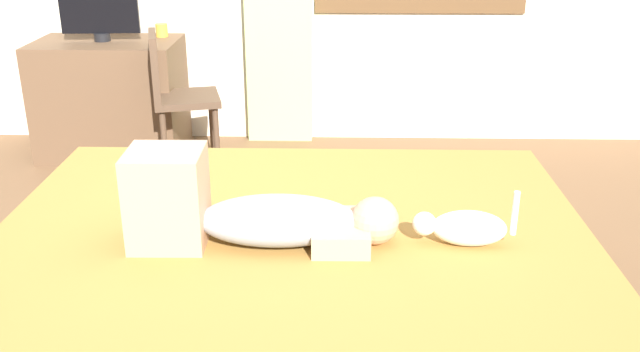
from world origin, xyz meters
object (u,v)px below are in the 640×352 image
Objects in this scene: person_lying at (250,213)px; desk at (111,98)px; cat at (464,227)px; cup at (162,30)px; chair_by_desk at (174,92)px; bed at (292,290)px; tv_monitor at (99,12)px.

desk is at bearing 118.11° from person_lying.
cup is at bearing 124.16° from cat.
person_lying is 11.23× the size of cup.
cup is 0.10× the size of chair_by_desk.
bed is 1.96m from chair_by_desk.
cup is (0.34, 0.16, -0.14)m from tv_monitor.
tv_monitor is 0.40m from cup.
tv_monitor is at bearing 121.88° from bed.
cat is 0.40× the size of desk.
cup is at bearing 113.24° from bed.
person_lying is 1.09× the size of chair_by_desk.
desk is (-1.30, 2.11, 0.15)m from bed.
desk is at bearing -154.43° from cup.
tv_monitor is (-1.92, 2.17, 0.40)m from cat.
bed is 4.69× the size of tv_monitor.
desk is 0.62m from chair_by_desk.
desk is 10.78× the size of cup.
person_lying is 1.94m from chair_by_desk.
cat is 2.31m from chair_by_desk.
person_lying is at bearing -70.28° from cup.
tv_monitor is at bearing -180.00° from desk.
cat is at bearing -5.95° from bed.
desk is 0.55m from tv_monitor.
cat is (0.75, -0.00, -0.05)m from person_lying.
cup is (-0.83, 2.33, 0.21)m from person_lying.
desk reaches higher than bed.
tv_monitor reaches higher than cup.
chair_by_desk reaches higher than desk.
person_lying is 0.75m from cat.
chair_by_desk reaches higher than cup.
chair_by_desk is at bearing -34.90° from desk.
bed is 2.48m from desk.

